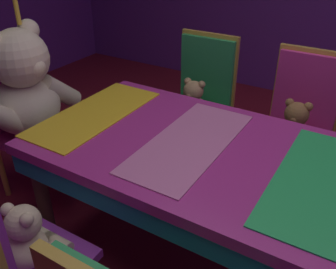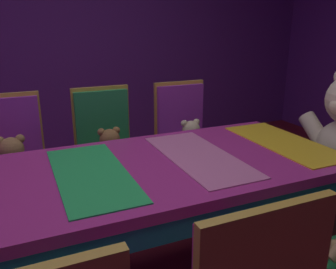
{
  "view_description": "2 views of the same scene",
  "coord_description": "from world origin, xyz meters",
  "px_view_note": "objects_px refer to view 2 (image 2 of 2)",
  "views": [
    {
      "loc": [
        -1.28,
        -0.38,
        1.62
      ],
      "look_at": [
        -0.11,
        0.34,
        0.82
      ],
      "focal_mm": 39.51,
      "sensor_mm": 36.0,
      "label": 1
    },
    {
      "loc": [
        1.51,
        -0.56,
        1.4
      ],
      "look_at": [
        0.01,
        0.1,
        0.89
      ],
      "focal_mm": 37.55,
      "sensor_mm": 36.0,
      "label": 2
    }
  ],
  "objects_px": {
    "chair_left_0": "(13,154)",
    "chair_left_1": "(105,142)",
    "teddy_left_0": "(13,163)",
    "banquet_table": "(149,181)",
    "teddy_left_1": "(111,151)",
    "chair_left_2": "(183,132)",
    "teddy_left_2": "(191,140)"
  },
  "relations": [
    {
      "from": "teddy_left_1",
      "to": "teddy_left_2",
      "type": "distance_m",
      "value": 0.61
    },
    {
      "from": "teddy_left_0",
      "to": "chair_left_2",
      "type": "xyz_separation_m",
      "value": [
        -0.13,
        1.23,
        0.01
      ]
    },
    {
      "from": "teddy_left_0",
      "to": "chair_left_1",
      "type": "bearing_deg",
      "value": 103.57
    },
    {
      "from": "chair_left_0",
      "to": "teddy_left_1",
      "type": "relative_size",
      "value": 3.34
    },
    {
      "from": "teddy_left_1",
      "to": "chair_left_1",
      "type": "bearing_deg",
      "value": 180.0
    },
    {
      "from": "banquet_table",
      "to": "teddy_left_0",
      "type": "xyz_separation_m",
      "value": [
        -0.7,
        -0.62,
        -0.06
      ]
    },
    {
      "from": "chair_left_0",
      "to": "teddy_left_0",
      "type": "distance_m",
      "value": 0.15
    },
    {
      "from": "chair_left_1",
      "to": "teddy_left_1",
      "type": "distance_m",
      "value": 0.14
    },
    {
      "from": "chair_left_2",
      "to": "teddy_left_1",
      "type": "bearing_deg",
      "value": -78.13
    },
    {
      "from": "banquet_table",
      "to": "teddy_left_0",
      "type": "distance_m",
      "value": 0.94
    },
    {
      "from": "teddy_left_1",
      "to": "teddy_left_2",
      "type": "xyz_separation_m",
      "value": [
        0.01,
        0.61,
        -0.0
      ]
    },
    {
      "from": "chair_left_0",
      "to": "chair_left_1",
      "type": "bearing_deg",
      "value": 90.26
    },
    {
      "from": "banquet_table",
      "to": "chair_left_0",
      "type": "distance_m",
      "value": 1.05
    },
    {
      "from": "banquet_table",
      "to": "chair_left_0",
      "type": "xyz_separation_m",
      "value": [
        -0.85,
        -0.62,
        -0.06
      ]
    },
    {
      "from": "banquet_table",
      "to": "teddy_left_2",
      "type": "relative_size",
      "value": 7.0
    },
    {
      "from": "banquet_table",
      "to": "teddy_left_2",
      "type": "height_order",
      "value": "banquet_table"
    },
    {
      "from": "chair_left_0",
      "to": "chair_left_1",
      "type": "height_order",
      "value": "same"
    },
    {
      "from": "chair_left_0",
      "to": "chair_left_1",
      "type": "distance_m",
      "value": 0.61
    },
    {
      "from": "chair_left_0",
      "to": "teddy_left_0",
      "type": "xyz_separation_m",
      "value": [
        0.14,
        0.0,
        -0.01
      ]
    },
    {
      "from": "chair_left_2",
      "to": "teddy_left_0",
      "type": "bearing_deg",
      "value": -83.79
    },
    {
      "from": "chair_left_0",
      "to": "chair_left_2",
      "type": "height_order",
      "value": "same"
    },
    {
      "from": "teddy_left_2",
      "to": "chair_left_1",
      "type": "bearing_deg",
      "value": -104.39
    },
    {
      "from": "chair_left_0",
      "to": "teddy_left_1",
      "type": "bearing_deg",
      "value": 77.07
    },
    {
      "from": "teddy_left_1",
      "to": "chair_left_2",
      "type": "bearing_deg",
      "value": 101.87
    },
    {
      "from": "banquet_table",
      "to": "teddy_left_1",
      "type": "relative_size",
      "value": 6.85
    },
    {
      "from": "teddy_left_1",
      "to": "chair_left_0",
      "type": "bearing_deg",
      "value": -102.93
    },
    {
      "from": "teddy_left_1",
      "to": "chair_left_2",
      "type": "distance_m",
      "value": 0.63
    },
    {
      "from": "teddy_left_0",
      "to": "chair_left_2",
      "type": "relative_size",
      "value": 0.32
    },
    {
      "from": "chair_left_0",
      "to": "chair_left_2",
      "type": "distance_m",
      "value": 1.23
    },
    {
      "from": "teddy_left_0",
      "to": "teddy_left_2",
      "type": "height_order",
      "value": "teddy_left_0"
    },
    {
      "from": "teddy_left_2",
      "to": "teddy_left_0",
      "type": "bearing_deg",
      "value": -90.45
    },
    {
      "from": "teddy_left_0",
      "to": "teddy_left_2",
      "type": "xyz_separation_m",
      "value": [
        0.01,
        1.23,
        -0.01
      ]
    }
  ]
}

